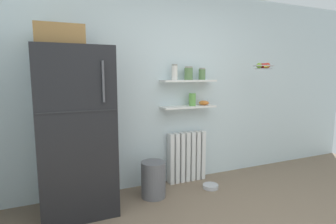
# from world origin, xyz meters

# --- Properties ---
(back_wall) EXTENTS (7.04, 0.10, 2.60)m
(back_wall) POSITION_xyz_m (0.00, 2.05, 1.30)
(back_wall) COLOR silver
(back_wall) RESTS_ON ground_plane
(refrigerator) EXTENTS (0.76, 0.71, 1.98)m
(refrigerator) POSITION_xyz_m (-1.16, 1.66, 0.94)
(refrigerator) COLOR black
(refrigerator) RESTS_ON ground_plane
(radiator) EXTENTS (0.55, 0.12, 0.70)m
(radiator) POSITION_xyz_m (0.33, 1.92, 0.35)
(radiator) COLOR white
(radiator) RESTS_ON ground_plane
(wall_shelf_lower) EXTENTS (0.76, 0.22, 0.02)m
(wall_shelf_lower) POSITION_xyz_m (0.33, 1.89, 1.06)
(wall_shelf_lower) COLOR white
(wall_shelf_upper) EXTENTS (0.76, 0.22, 0.02)m
(wall_shelf_upper) POSITION_xyz_m (0.33, 1.89, 1.41)
(wall_shelf_upper) COLOR white
(storage_jar_0) EXTENTS (0.08, 0.08, 0.21)m
(storage_jar_0) POSITION_xyz_m (0.12, 1.89, 1.52)
(storage_jar_0) COLOR silver
(storage_jar_0) RESTS_ON wall_shelf_upper
(storage_jar_1) EXTENTS (0.11, 0.11, 0.18)m
(storage_jar_1) POSITION_xyz_m (0.33, 1.89, 1.51)
(storage_jar_1) COLOR #5B7F4C
(storage_jar_1) RESTS_ON wall_shelf_upper
(storage_jar_2) EXTENTS (0.09, 0.09, 0.16)m
(storage_jar_2) POSITION_xyz_m (0.54, 1.89, 1.50)
(storage_jar_2) COLOR #5B7F4C
(storage_jar_2) RESTS_ON wall_shelf_upper
(vase) EXTENTS (0.10, 0.10, 0.17)m
(vase) POSITION_xyz_m (0.39, 1.89, 1.16)
(vase) COLOR #66A84C
(vase) RESTS_ON wall_shelf_lower
(shelf_bowl) EXTENTS (0.14, 0.14, 0.06)m
(shelf_bowl) POSITION_xyz_m (0.57, 1.89, 1.10)
(shelf_bowl) COLOR orange
(shelf_bowl) RESTS_ON wall_shelf_lower
(trash_bin) EXTENTS (0.30, 0.30, 0.44)m
(trash_bin) POSITION_xyz_m (-0.28, 1.63, 0.22)
(trash_bin) COLOR slate
(trash_bin) RESTS_ON ground_plane
(pet_food_bowl) EXTENTS (0.21, 0.21, 0.05)m
(pet_food_bowl) POSITION_xyz_m (0.50, 1.56, 0.03)
(pet_food_bowl) COLOR #B7B7BC
(pet_food_bowl) RESTS_ON ground_plane
(hanging_fruit_basket) EXTENTS (0.28, 0.28, 0.09)m
(hanging_fruit_basket) POSITION_xyz_m (1.29, 1.53, 1.61)
(hanging_fruit_basket) COLOR #B2B2B7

